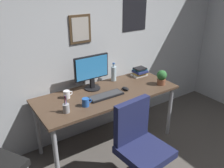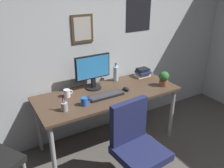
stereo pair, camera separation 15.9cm
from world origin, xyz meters
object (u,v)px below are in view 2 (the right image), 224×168
Objects in this scene: monitor at (93,70)px; office_chair at (136,143)px; pen_cup at (64,106)px; potted_plant at (164,78)px; computer_mouse at (126,89)px; coffee_mug_far at (67,93)px; book_stack_left at (143,72)px; coffee_mug_near at (85,101)px; water_bottle at (116,73)px; keyboard at (106,95)px.

office_chair is at bearing -90.20° from monitor.
monitor is 2.30× the size of pen_cup.
computer_mouse is at bearing 165.92° from potted_plant.
coffee_mug_far is at bearing -170.54° from monitor.
monitor reaches higher than book_stack_left.
office_chair is 8.22× the size of coffee_mug_near.
office_chair is 0.79m from computer_mouse.
monitor is 4.07× the size of coffee_mug_far.
water_bottle reaches higher than pen_cup.
potted_plant is at bearing -15.38° from coffee_mug_far.
book_stack_left is at bearing 15.64° from pen_cup.
office_chair is 1.00m from coffee_mug_far.
coffee_mug_far is 1.16m from book_stack_left.
monitor is 0.65m from pen_cup.
computer_mouse is at bearing -16.30° from coffee_mug_far.
keyboard is 0.81m from potted_plant.
computer_mouse is 0.61m from coffee_mug_near.
office_chair is 1.13m from water_bottle.
monitor is 2.36× the size of potted_plant.
water_bottle reaches higher than computer_mouse.
monitor reaches higher than office_chair.
keyboard is at bearing 8.04° from pen_cup.
monitor is 2.18× the size of book_stack_left.
book_stack_left is (0.79, 0.95, 0.29)m from office_chair.
water_bottle is 0.76m from coffee_mug_far.
book_stack_left is at bearing 94.60° from potted_plant.
computer_mouse is at bearing -98.09° from water_bottle.
coffee_mug_near is at bearing -128.53° from monitor.
book_stack_left is at bearing 20.68° from keyboard.
office_chair is at bearing -49.03° from pen_cup.
office_chair reaches higher than keyboard.
coffee_mug_near is at bearing -147.33° from water_bottle.
potted_plant is at bearing -45.52° from water_bottle.
office_chair is at bearing -92.37° from keyboard.
pen_cup is (-0.51, 0.59, 0.28)m from office_chair.
water_bottle is at bearing 69.66° from office_chair.
office_chair is at bearing -129.73° from book_stack_left.
coffee_mug_far is at bearing 64.66° from pen_cup.
potted_plant is (0.79, -0.11, 0.09)m from keyboard.
monitor is 1.07× the size of keyboard.
computer_mouse is at bearing 6.30° from pen_cup.
keyboard is 3.91× the size of computer_mouse.
monitor is at bearing 9.46° from coffee_mug_far.
potted_plant reaches higher than book_stack_left.
coffee_mug_far is at bearing 163.70° from computer_mouse.
coffee_mug_near is 0.55× the size of book_stack_left.
coffee_mug_far is at bearing -170.26° from water_bottle.
book_stack_left is (0.42, -0.06, -0.05)m from water_bottle.
coffee_mug_near is at bearing 178.06° from potted_plant.
potted_plant is (0.49, -0.12, 0.09)m from computer_mouse.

